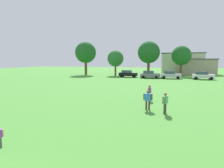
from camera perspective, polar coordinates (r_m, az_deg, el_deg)
ground_plane at (r=33.23m, az=7.76°, el=-0.06°), size 160.00×160.00×0.00m
adult_bystander at (r=15.13m, az=15.35°, el=-4.91°), size 0.41×0.75×1.61m
bystander_near_trees at (r=15.96m, az=10.49°, el=-4.18°), size 0.76×0.38×1.61m
bystander_midfield at (r=19.69m, az=10.95°, el=-2.20°), size 0.30×0.74×1.55m
parked_car_black_0 at (r=47.04m, az=4.67°, el=3.06°), size 4.30×2.02×1.68m
parked_car_gray_1 at (r=44.98m, az=11.02°, el=2.78°), size 4.30×2.02×1.68m
parked_car_silver_2 at (r=44.89m, az=16.83°, el=2.60°), size 4.30×2.02×1.68m
parked_car_white_3 at (r=45.40m, az=25.09°, el=2.29°), size 4.30×2.02×1.68m
tree_far_left at (r=55.67m, az=-7.75°, el=9.11°), size 5.89×5.89×9.17m
tree_left at (r=52.06m, az=1.03°, el=7.46°), size 4.27×4.27×6.66m
tree_right at (r=52.82m, az=10.74°, el=9.07°), size 5.80×5.80×9.03m
tree_far_right at (r=53.61m, az=19.69°, el=7.84°), size 4.98×4.98×7.77m
house_left at (r=62.36m, az=19.90°, el=5.71°), size 12.09×7.44×6.26m
house_right at (r=62.62m, az=23.12°, el=4.78°), size 11.25×8.15×4.53m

